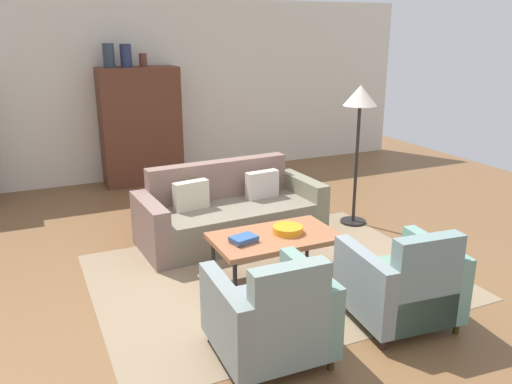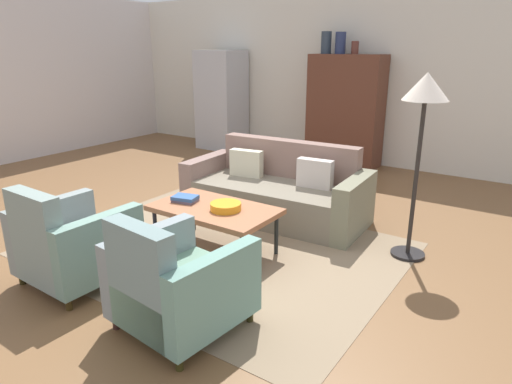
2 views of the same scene
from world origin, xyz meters
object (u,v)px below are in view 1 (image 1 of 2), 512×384
at_px(floor_lamp, 360,109).
at_px(vase_round, 126,56).
at_px(couch, 229,214).
at_px(armchair_right, 403,286).
at_px(coffee_table, 275,239).
at_px(armchair_left, 272,319).
at_px(vase_tall, 109,55).
at_px(vase_small, 143,60).
at_px(fruit_bowl, 288,230).
at_px(cabinet, 141,126).
at_px(book_stack, 244,239).

bearing_deg(floor_lamp, vase_round, 126.14).
bearing_deg(vase_round, couch, -78.94).
xyz_separation_m(armchair_right, floor_lamp, (1.01, 2.14, 1.10)).
bearing_deg(coffee_table, couch, 90.23).
bearing_deg(coffee_table, floor_lamp, 31.22).
height_order(armchair_left, vase_round, vase_round).
distance_m(armchair_left, vase_tall, 5.32).
bearing_deg(vase_small, armchair_right, -80.16).
height_order(fruit_bowl, vase_round, vase_round).
xyz_separation_m(couch, cabinet, (-0.38, 2.71, 0.61)).
bearing_deg(floor_lamp, armchair_right, -115.23).
height_order(armchair_left, cabinet, cabinet).
distance_m(vase_tall, floor_lamp, 3.81).
xyz_separation_m(vase_small, floor_lamp, (1.88, -2.92, -0.45)).
xyz_separation_m(fruit_bowl, vase_round, (-0.67, 3.89, 1.47)).
xyz_separation_m(coffee_table, cabinet, (-0.38, 3.90, 0.48)).
bearing_deg(book_stack, armchair_left, -103.20).
relative_size(armchair_right, cabinet, 0.49).
xyz_separation_m(coffee_table, fruit_bowl, (0.14, 0.00, 0.07)).
distance_m(vase_tall, vase_round, 0.25).
bearing_deg(coffee_table, armchair_right, -63.02).
bearing_deg(fruit_bowl, coffee_table, 180.00).
height_order(couch, book_stack, couch).
bearing_deg(floor_lamp, armchair_left, -135.86).
xyz_separation_m(armchair_left, floor_lamp, (2.20, 2.14, 1.10)).
height_order(cabinet, floor_lamp, cabinet).
height_order(book_stack, cabinet, cabinet).
relative_size(armchair_right, floor_lamp, 0.51).
bearing_deg(vase_tall, couch, -73.94).
relative_size(vase_small, floor_lamp, 0.11).
distance_m(fruit_bowl, book_stack, 0.48).
xyz_separation_m(armchair_left, vase_tall, (-0.18, 5.06, 1.63)).
bearing_deg(book_stack, coffee_table, 6.20).
relative_size(armchair_right, fruit_bowl, 3.00).
bearing_deg(armchair_right, cabinet, 106.42).
height_order(vase_round, vase_small, vase_round).
xyz_separation_m(couch, vase_round, (-0.53, 2.70, 1.68)).
height_order(cabinet, vase_small, vase_small).
relative_size(coffee_table, vase_round, 3.57).
bearing_deg(floor_lamp, vase_tall, 129.21).
xyz_separation_m(book_stack, floor_lamp, (1.94, 1.01, 0.95)).
distance_m(coffee_table, vase_tall, 4.26).
distance_m(vase_round, vase_small, 0.26).
bearing_deg(fruit_bowl, vase_round, 99.82).
bearing_deg(cabinet, armchair_right, -79.07).
height_order(book_stack, vase_small, vase_small).
distance_m(couch, armchair_left, 2.43).
xyz_separation_m(cabinet, vase_small, (0.10, -0.00, 1.00)).
relative_size(couch, vase_tall, 6.16).
height_order(coffee_table, floor_lamp, floor_lamp).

